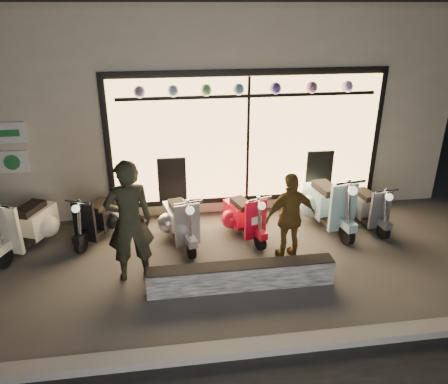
{
  "coord_description": "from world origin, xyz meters",
  "views": [
    {
      "loc": [
        -0.82,
        -6.1,
        4.0
      ],
      "look_at": [
        0.14,
        0.6,
        1.05
      ],
      "focal_mm": 35.0,
      "sensor_mm": 36.0,
      "label": 1
    }
  ],
  "objects_px": {
    "scooter_silver": "(180,220)",
    "scooter_red": "(242,215)",
    "graffiti_barrier": "(241,276)",
    "man": "(129,222)",
    "woman": "(290,217)"
  },
  "relations": [
    {
      "from": "scooter_silver",
      "to": "graffiti_barrier",
      "type": "bearing_deg",
      "value": -75.05
    },
    {
      "from": "graffiti_barrier",
      "to": "man",
      "type": "bearing_deg",
      "value": 162.4
    },
    {
      "from": "scooter_silver",
      "to": "scooter_red",
      "type": "xyz_separation_m",
      "value": [
        1.17,
        0.05,
        -0.02
      ]
    },
    {
      "from": "man",
      "to": "woman",
      "type": "xyz_separation_m",
      "value": [
        2.57,
        0.22,
        -0.22
      ]
    },
    {
      "from": "man",
      "to": "scooter_silver",
      "type": "bearing_deg",
      "value": -135.13
    },
    {
      "from": "graffiti_barrier",
      "to": "scooter_silver",
      "type": "bearing_deg",
      "value": 117.37
    },
    {
      "from": "graffiti_barrier",
      "to": "scooter_red",
      "type": "relative_size",
      "value": 2.22
    },
    {
      "from": "man",
      "to": "woman",
      "type": "bearing_deg",
      "value": 174.83
    },
    {
      "from": "man",
      "to": "woman",
      "type": "distance_m",
      "value": 2.59
    },
    {
      "from": "graffiti_barrier",
      "to": "scooter_red",
      "type": "xyz_separation_m",
      "value": [
        0.32,
        1.68,
        0.17
      ]
    },
    {
      "from": "scooter_silver",
      "to": "man",
      "type": "relative_size",
      "value": 0.7
    },
    {
      "from": "graffiti_barrier",
      "to": "man",
      "type": "relative_size",
      "value": 1.45
    },
    {
      "from": "scooter_red",
      "to": "woman",
      "type": "distance_m",
      "value": 1.2
    },
    {
      "from": "scooter_silver",
      "to": "scooter_red",
      "type": "distance_m",
      "value": 1.17
    },
    {
      "from": "scooter_silver",
      "to": "woman",
      "type": "height_order",
      "value": "woman"
    }
  ]
}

